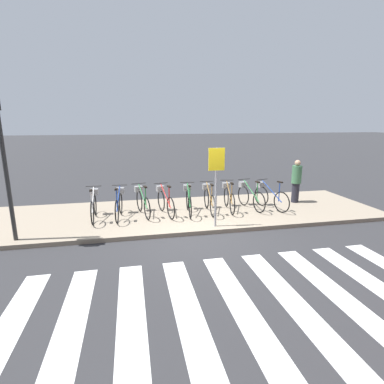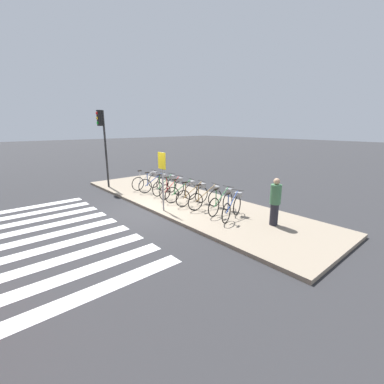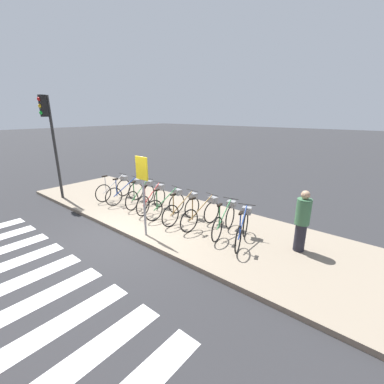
{
  "view_description": "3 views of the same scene",
  "coord_description": "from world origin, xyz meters",
  "views": [
    {
      "loc": [
        -1.7,
        -7.36,
        3.02
      ],
      "look_at": [
        0.15,
        1.58,
        0.82
      ],
      "focal_mm": 28.0,
      "sensor_mm": 36.0,
      "label": 1
    },
    {
      "loc": [
        8.26,
        -4.92,
        3.21
      ],
      "look_at": [
        1.26,
        1.11,
        0.84
      ],
      "focal_mm": 24.0,
      "sensor_mm": 36.0,
      "label": 2
    },
    {
      "loc": [
        5.66,
        -3.85,
        3.36
      ],
      "look_at": [
        1.5,
        1.16,
        1.35
      ],
      "focal_mm": 24.0,
      "sensor_mm": 36.0,
      "label": 3
    }
  ],
  "objects": [
    {
      "name": "parked_bicycle_0",
      "position": [
        -2.84,
        1.68,
        0.56
      ],
      "size": [
        0.46,
        1.63,
        1.0
      ],
      "color": "black",
      "rests_on": "sidewalk"
    },
    {
      "name": "sign_post",
      "position": [
        0.55,
        0.29,
        1.61
      ],
      "size": [
        0.44,
        0.07,
        2.19
      ],
      "color": "#99999E",
      "rests_on": "sidewalk"
    },
    {
      "name": "parked_bicycle_6",
      "position": [
        1.42,
        1.76,
        0.56
      ],
      "size": [
        0.46,
        1.62,
        1.0
      ],
      "color": "black",
      "rests_on": "sidewalk"
    },
    {
      "name": "pedestrian",
      "position": [
        4.08,
        2.16,
        0.92
      ],
      "size": [
        0.34,
        0.34,
        1.53
      ],
      "color": "#23232D",
      "rests_on": "sidewalk"
    },
    {
      "name": "parked_bicycle_8",
      "position": [
        2.81,
        1.64,
        0.56
      ],
      "size": [
        0.63,
        1.56,
        1.0
      ],
      "color": "black",
      "rests_on": "sidewalk"
    },
    {
      "name": "parked_bicycle_5",
      "position": [
        0.73,
        1.69,
        0.56
      ],
      "size": [
        0.46,
        1.62,
        1.0
      ],
      "color": "black",
      "rests_on": "sidewalk"
    },
    {
      "name": "parked_bicycle_3",
      "position": [
        -0.7,
        1.72,
        0.56
      ],
      "size": [
        0.51,
        1.6,
        1.0
      ],
      "color": "black",
      "rests_on": "sidewalk"
    },
    {
      "name": "parked_bicycle_2",
      "position": [
        -1.4,
        1.81,
        0.56
      ],
      "size": [
        0.51,
        1.6,
        1.0
      ],
      "color": "black",
      "rests_on": "sidewalk"
    },
    {
      "name": "traffic_light",
      "position": [
        -4.59,
        0.24,
        2.88
      ],
      "size": [
        0.24,
        0.4,
        3.86
      ],
      "color": "#2D2D2D",
      "rests_on": "sidewalk"
    },
    {
      "name": "sidewalk",
      "position": [
        0.0,
        1.81,
        0.06
      ],
      "size": [
        12.67,
        3.61,
        0.12
      ],
      "color": "gray",
      "rests_on": "ground_plane"
    },
    {
      "name": "ground_plane",
      "position": [
        0.0,
        0.0,
        0.0
      ],
      "size": [
        120.0,
        120.0,
        0.0
      ],
      "primitive_type": "plane",
      "color": "#2D2D30"
    },
    {
      "name": "parked_bicycle_4",
      "position": [
        0.05,
        1.67,
        0.56
      ],
      "size": [
        0.46,
        1.62,
        1.0
      ],
      "color": "black",
      "rests_on": "sidewalk"
    },
    {
      "name": "parked_bicycle_7",
      "position": [
        2.17,
        1.8,
        0.56
      ],
      "size": [
        0.48,
        1.6,
        1.0
      ],
      "color": "black",
      "rests_on": "sidewalk"
    },
    {
      "name": "parked_bicycle_1",
      "position": [
        -2.1,
        1.68,
        0.56
      ],
      "size": [
        0.46,
        1.62,
        1.0
      ],
      "color": "black",
      "rests_on": "sidewalk"
    }
  ]
}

